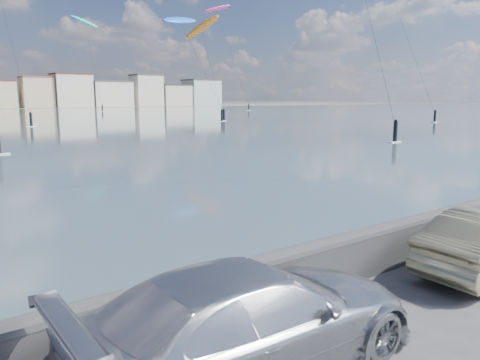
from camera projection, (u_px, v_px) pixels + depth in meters
The scene contains 6 objects.
seawall at pixel (239, 288), 8.13m from camera, with size 400.00×0.36×1.08m.
car_silver at pixel (251, 318), 6.57m from camera, with size 2.20×5.41×1.57m, color #B0B3B8.
kitesurfer_3 at pixel (180, 22), 80.28m from camera, with size 9.16×11.57×18.40m.
kitesurfer_12 at pixel (216, 10), 141.42m from camera, with size 10.23×14.68×32.42m.
kitesurfer_14 at pixel (202, 29), 82.63m from camera, with size 6.06×13.86×18.45m.
kitesurfer_15 at pixel (84, 23), 134.83m from camera, with size 8.22×16.73×27.93m.
Camera 1 is at (-4.57, -3.47, 3.85)m, focal length 35.00 mm.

